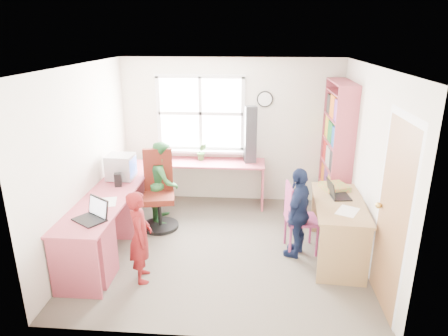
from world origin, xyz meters
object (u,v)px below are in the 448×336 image
bookshelf (336,154)px  wooden_chair (297,215)px  cd_tower (250,135)px  person_green (163,181)px  crt_monitor (121,167)px  right_desk (338,217)px  l_desk (119,223)px  swivel_chair (159,195)px  laptop_left (93,215)px  laptop_right (336,193)px  person_navy (298,212)px  potted_plant (202,152)px  person_red (140,237)px

bookshelf → wooden_chair: bearing=-119.8°
cd_tower → person_green: 1.57m
wooden_chair → crt_monitor: crt_monitor is taller
right_desk → bookshelf: size_ratio=0.65×
l_desk → bookshelf: bearing=26.4°
swivel_chair → laptop_left: size_ratio=2.58×
laptop_right → person_navy: 0.56m
laptop_left → crt_monitor: bearing=128.6°
laptop_right → person_green: size_ratio=0.28×
bookshelf → potted_plant: size_ratio=7.31×
laptop_left → wooden_chair: bearing=52.7°
laptop_left → person_red: 0.59m
laptop_left → person_red: bearing=33.1°
swivel_chair → potted_plant: size_ratio=4.04×
swivel_chair → right_desk: bearing=-26.7°
l_desk → crt_monitor: crt_monitor is taller
laptop_left → potted_plant: size_ratio=1.57×
l_desk → person_green: bearing=72.6°
laptop_right → person_green: 2.55m
right_desk → potted_plant: bearing=144.3°
swivel_chair → person_navy: bearing=-30.1°
laptop_right → potted_plant: size_ratio=1.22×
l_desk → laptop_right: size_ratio=8.44×
bookshelf → cd_tower: bearing=167.9°
swivel_chair → laptop_right: (2.45, -0.51, 0.32)m
bookshelf → swivel_chair: 2.75m
l_desk → swivel_chair: 0.92m
cd_tower → potted_plant: 0.86m
wooden_chair → right_desk: bearing=-18.9°
person_green → person_navy: size_ratio=1.04×
laptop_left → laptop_right: 3.00m
l_desk → potted_plant: bearing=64.7°
swivel_chair → wooden_chair: (1.96, -0.58, 0.01)m
person_red → bookshelf: bearing=-66.1°
wooden_chair → person_navy: size_ratio=0.78×
right_desk → cd_tower: bearing=129.9°
swivel_chair → person_red: size_ratio=1.05×
l_desk → cd_tower: (1.64, 1.75, 0.75)m
right_desk → laptop_right: size_ratio=3.90×
l_desk → person_red: bearing=-50.6°
person_red → person_green: (-0.09, 1.60, 0.07)m
person_navy → bookshelf: bearing=176.0°
l_desk → laptop_left: laptop_left is taller
cd_tower → l_desk: bearing=-145.5°
person_red → person_navy: 1.99m
laptop_right → person_green: bearing=66.6°
wooden_chair → laptop_right: bearing=0.4°
swivel_chair → potted_plant: swivel_chair is taller
laptop_right → person_red: size_ratio=0.32×
swivel_chair → l_desk: bearing=-121.6°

